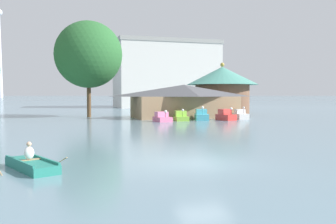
# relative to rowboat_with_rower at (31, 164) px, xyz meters

# --- Properties ---
(ground_plane) EXTENTS (2000.00, 2000.00, 0.00)m
(ground_plane) POSITION_rel_rowboat_with_rower_xyz_m (7.71, -0.82, -0.23)
(ground_plane) COLOR slate
(rowboat_with_rower) EXTENTS (3.09, 3.76, 1.35)m
(rowboat_with_rower) POSITION_rel_rowboat_with_rower_xyz_m (0.00, 0.00, 0.00)
(rowboat_with_rower) COLOR #237A6B
(rowboat_with_rower) RESTS_ON ground
(pedal_boat_pink) EXTENTS (1.94, 2.61, 1.43)m
(pedal_boat_pink) POSITION_rel_rowboat_with_rower_xyz_m (13.26, 26.07, 0.24)
(pedal_boat_pink) COLOR pink
(pedal_boat_pink) RESTS_ON ground
(pedal_boat_lime) EXTENTS (1.95, 2.99, 1.52)m
(pedal_boat_lime) POSITION_rel_rowboat_with_rower_xyz_m (15.97, 27.03, 0.25)
(pedal_boat_lime) COLOR #8CCC3F
(pedal_boat_lime) RESTS_ON ground
(pedal_boat_cyan) EXTENTS (2.31, 3.23, 1.82)m
(pedal_boat_cyan) POSITION_rel_rowboat_with_rower_xyz_m (18.80, 27.20, 0.33)
(pedal_boat_cyan) COLOR #4CB7CC
(pedal_boat_cyan) RESTS_ON ground
(pedal_boat_red) EXTENTS (2.14, 2.73, 1.68)m
(pedal_boat_red) POSITION_rel_rowboat_with_rower_xyz_m (21.68, 26.11, 0.33)
(pedal_boat_red) COLOR red
(pedal_boat_red) RESTS_ON ground
(pedal_boat_white) EXTENTS (1.56, 2.50, 1.69)m
(pedal_boat_white) POSITION_rel_rowboat_with_rower_xyz_m (24.53, 27.58, 0.29)
(pedal_boat_white) COLOR white
(pedal_boat_white) RESTS_ON ground
(boathouse) EXTENTS (15.08, 8.63, 4.65)m
(boathouse) POSITION_rel_rowboat_with_rower_xyz_m (18.32, 32.66, 2.22)
(boathouse) COLOR #9E7F5B
(boathouse) RESTS_ON ground
(green_roof_pavilion) EXTENTS (12.00, 12.00, 8.61)m
(green_roof_pavilion) POSITION_rel_rowboat_with_rower_xyz_m (27.74, 40.27, 4.28)
(green_roof_pavilion) COLOR brown
(green_roof_pavilion) RESTS_ON ground
(shoreline_tree_mid) EXTENTS (9.68, 9.68, 13.83)m
(shoreline_tree_mid) POSITION_rel_rowboat_with_rower_xyz_m (5.54, 37.86, 8.79)
(shoreline_tree_mid) COLOR brown
(shoreline_tree_mid) RESTS_ON ground
(background_building_block) EXTENTS (26.22, 14.20, 17.03)m
(background_building_block) POSITION_rel_rowboat_with_rower_xyz_m (28.37, 76.04, 8.31)
(background_building_block) COLOR silver
(background_building_block) RESTS_ON ground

